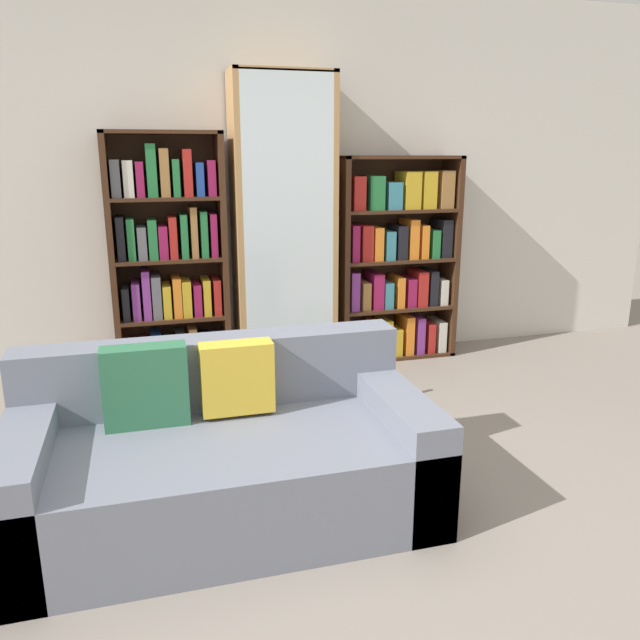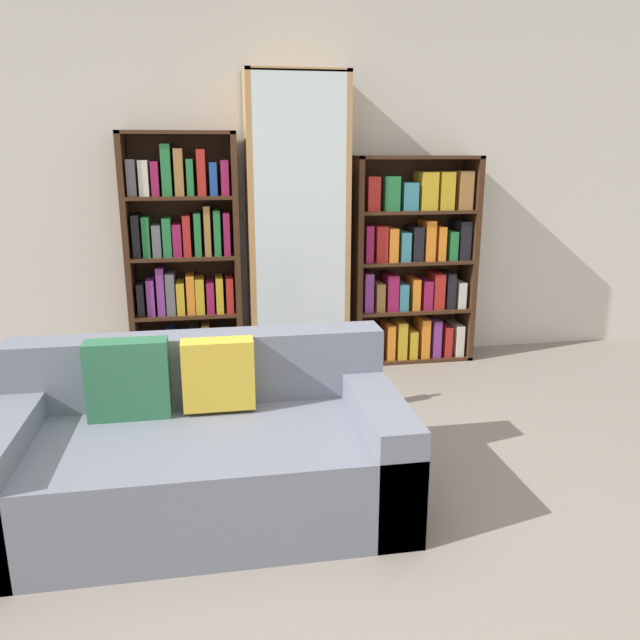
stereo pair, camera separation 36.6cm
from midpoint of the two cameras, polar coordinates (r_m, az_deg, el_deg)
The scene contains 7 objects.
ground_plane at distance 2.72m, azimuth 6.68°, elevation -20.02°, with size 16.00×16.00×0.00m, color gray.
wall_back at distance 4.69m, azimuth -1.65°, elevation 12.53°, with size 6.80×0.06×2.70m.
couch at distance 2.85m, azimuth -7.18°, elevation -11.97°, with size 1.77×0.90×0.76m.
bookshelf_left at distance 4.49m, azimuth -10.06°, elevation 5.28°, with size 0.78×0.32×1.70m.
display_cabinet at distance 4.51m, azimuth 0.24°, elevation 8.45°, with size 0.71×0.36×2.09m.
bookshelf_right at distance 4.80m, azimuth 10.67°, elevation 5.08°, with size 0.92×0.32×1.54m.
wine_bottle at distance 3.95m, azimuth 7.44°, elevation -5.75°, with size 0.09×0.09×0.39m.
Camera 2 is at (-0.49, -2.16, 1.56)m, focal length 35.00 mm.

